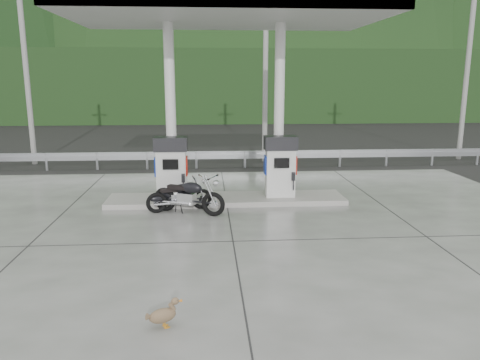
{
  "coord_description": "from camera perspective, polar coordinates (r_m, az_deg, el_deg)",
  "views": [
    {
      "loc": [
        -0.55,
        -10.98,
        3.6
      ],
      "look_at": [
        0.3,
        1.0,
        1.0
      ],
      "focal_mm": 35.0,
      "sensor_mm": 36.0,
      "label": 1
    }
  ],
  "objects": [
    {
      "name": "pump_island",
      "position": [
        13.94,
        -1.67,
        -2.36
      ],
      "size": [
        7.0,
        1.4,
        0.15
      ],
      "primitive_type": "cube",
      "color": "gray",
      "rests_on": "forecourt_apron"
    },
    {
      "name": "gas_pump_left",
      "position": [
        13.76,
        -8.37,
        1.48
      ],
      "size": [
        0.95,
        0.55,
        1.8
      ],
      "primitive_type": null,
      "color": "silver",
      "rests_on": "pump_island"
    },
    {
      "name": "tree_band",
      "position": [
        40.99,
        -3.36,
        11.34
      ],
      "size": [
        80.0,
        6.0,
        6.0
      ],
      "primitive_type": "cube",
      "color": "black",
      "rests_on": "ground"
    },
    {
      "name": "motorcycle_right",
      "position": [
        13.02,
        -7.39,
        -1.99
      ],
      "size": [
        1.81,
        0.98,
        0.82
      ],
      "primitive_type": null,
      "rotation": [
        0.0,
        0.0,
        0.27
      ],
      "color": "black",
      "rests_on": "forecourt_apron"
    },
    {
      "name": "forecourt_apron",
      "position": [
        11.57,
        -1.14,
        -5.87
      ],
      "size": [
        18.0,
        14.0,
        0.02
      ],
      "primitive_type": "cube",
      "color": "#62635E",
      "rests_on": "ground"
    },
    {
      "name": "gas_pump_right",
      "position": [
        13.89,
        4.92,
        1.67
      ],
      "size": [
        0.95,
        0.55,
        1.8
      ],
      "primitive_type": null,
      "color": "silver",
      "rests_on": "pump_island"
    },
    {
      "name": "forested_hills",
      "position": [
        71.08,
        -3.66,
        9.27
      ],
      "size": [
        100.0,
        40.0,
        140.0
      ],
      "primitive_type": null,
      "color": "black",
      "rests_on": "ground"
    },
    {
      "name": "utility_pole_b",
      "position": [
        20.65,
        3.12,
        13.3
      ],
      "size": [
        0.22,
        0.22,
        8.0
      ],
      "primitive_type": "cylinder",
      "color": "gray",
      "rests_on": "ground"
    },
    {
      "name": "guardrail",
      "position": [
        19.21,
        -2.38,
        3.54
      ],
      "size": [
        26.0,
        0.16,
        1.42
      ],
      "primitive_type": null,
      "color": "#979A9E",
      "rests_on": "ground"
    },
    {
      "name": "motorcycle_left",
      "position": [
        12.73,
        -6.3,
        -2.01
      ],
      "size": [
        2.06,
        1.39,
        0.94
      ],
      "primitive_type": null,
      "rotation": [
        0.0,
        0.0,
        -0.43
      ],
      "color": "black",
      "rests_on": "forecourt_apron"
    },
    {
      "name": "canopy_roof",
      "position": [
        13.61,
        -1.81,
        19.68
      ],
      "size": [
        8.5,
        5.0,
        0.4
      ],
      "primitive_type": "cube",
      "color": "silver",
      "rests_on": "canopy_column_left"
    },
    {
      "name": "duck",
      "position": [
        7.22,
        -9.43,
        -16.03
      ],
      "size": [
        0.52,
        0.34,
        0.36
      ],
      "primitive_type": null,
      "rotation": [
        0.0,
        0.0,
        0.43
      ],
      "color": "brown",
      "rests_on": "forecourt_apron"
    },
    {
      "name": "utility_pole_a",
      "position": [
        21.8,
        -24.63,
        12.18
      ],
      "size": [
        0.22,
        0.22,
        8.0
      ],
      "primitive_type": "cylinder",
      "color": "gray",
      "rests_on": "ground"
    },
    {
      "name": "canopy_column_left",
      "position": [
        13.95,
        -8.45,
        8.26
      ],
      "size": [
        0.3,
        0.3,
        5.0
      ],
      "primitive_type": "cylinder",
      "color": "white",
      "rests_on": "pump_island"
    },
    {
      "name": "canopy_column_right",
      "position": [
        14.08,
        4.79,
        8.38
      ],
      "size": [
        0.3,
        0.3,
        5.0
      ],
      "primitive_type": "cylinder",
      "color": "white",
      "rests_on": "pump_island"
    },
    {
      "name": "utility_pole_c",
      "position": [
        23.52,
        25.96,
        11.98
      ],
      "size": [
        0.22,
        0.22,
        8.0
      ],
      "primitive_type": "cylinder",
      "color": "gray",
      "rests_on": "ground"
    },
    {
      "name": "ground",
      "position": [
        11.57,
        -1.14,
        -5.92
      ],
      "size": [
        160.0,
        160.0,
        0.0
      ],
      "primitive_type": "plane",
      "color": "black",
      "rests_on": "ground"
    },
    {
      "name": "road",
      "position": [
        22.78,
        -2.63,
        3.1
      ],
      "size": [
        60.0,
        7.0,
        0.01
      ],
      "primitive_type": "cube",
      "color": "black",
      "rests_on": "ground"
    }
  ]
}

